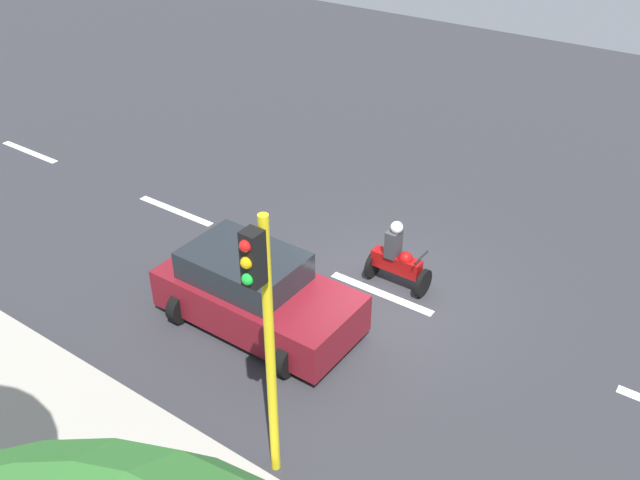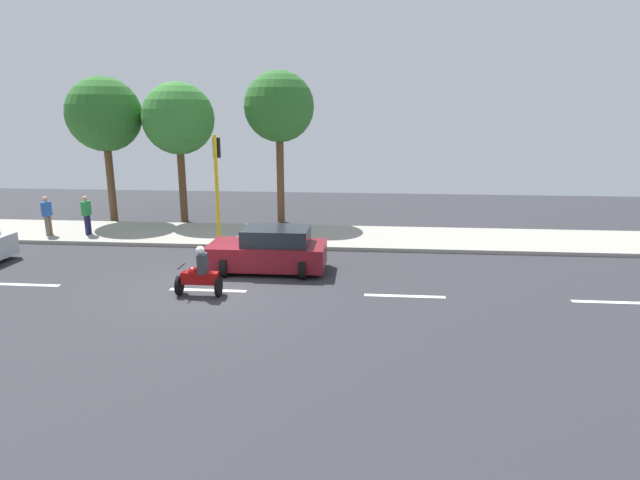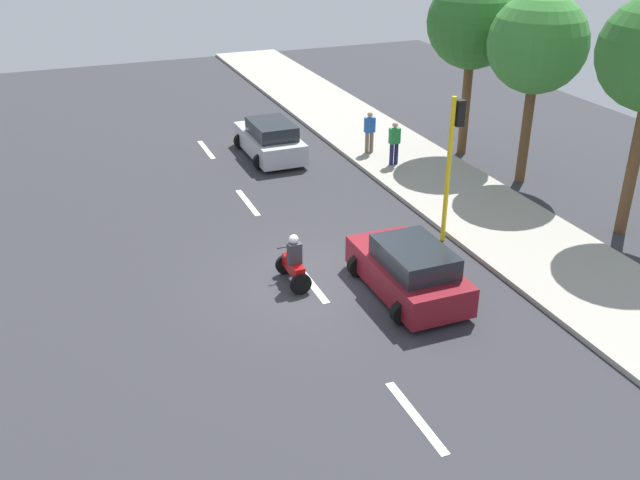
{
  "view_description": "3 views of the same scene",
  "coord_description": "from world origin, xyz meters",
  "px_view_note": "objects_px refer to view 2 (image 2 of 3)",
  "views": [
    {
      "loc": [
        10.12,
        5.56,
        8.62
      ],
      "look_at": [
        1.33,
        -0.62,
        1.79
      ],
      "focal_mm": 38.52,
      "sensor_mm": 36.0,
      "label": 1
    },
    {
      "loc": [
        -14.75,
        -4.76,
        5.36
      ],
      "look_at": [
        1.13,
        -3.37,
        1.4
      ],
      "focal_mm": 29.13,
      "sensor_mm": 36.0,
      "label": 2
    },
    {
      "loc": [
        -6.09,
        -15.89,
        9.71
      ],
      "look_at": [
        -0.09,
        -0.94,
        1.75
      ],
      "focal_mm": 39.86,
      "sensor_mm": 36.0,
      "label": 3
    }
  ],
  "objects_px": {
    "pedestrian_by_tree": "(87,214)",
    "street_tree_south": "(178,119)",
    "street_tree_north": "(279,108)",
    "street_tree_center": "(104,115)",
    "motorcycle": "(199,275)",
    "pedestrian_near_signal": "(47,214)",
    "car_maroon": "(270,251)",
    "traffic_light_corner": "(217,176)"
  },
  "relations": [
    {
      "from": "pedestrian_near_signal",
      "to": "street_tree_south",
      "type": "xyz_separation_m",
      "value": [
        4.01,
        -4.6,
        3.93
      ]
    },
    {
      "from": "pedestrian_near_signal",
      "to": "pedestrian_by_tree",
      "type": "height_order",
      "value": "same"
    },
    {
      "from": "street_tree_south",
      "to": "street_tree_center",
      "type": "bearing_deg",
      "value": 95.5
    },
    {
      "from": "pedestrian_near_signal",
      "to": "street_tree_north",
      "type": "height_order",
      "value": "street_tree_north"
    },
    {
      "from": "pedestrian_near_signal",
      "to": "street_tree_north",
      "type": "distance_m",
      "value": 11.29
    },
    {
      "from": "pedestrian_near_signal",
      "to": "street_tree_north",
      "type": "bearing_deg",
      "value": -65.52
    },
    {
      "from": "motorcycle",
      "to": "car_maroon",
      "type": "bearing_deg",
      "value": -31.5
    },
    {
      "from": "car_maroon",
      "to": "street_tree_center",
      "type": "bearing_deg",
      "value": 51.14
    },
    {
      "from": "pedestrian_near_signal",
      "to": "street_tree_north",
      "type": "xyz_separation_m",
      "value": [
        4.3,
        -9.43,
        4.46
      ]
    },
    {
      "from": "car_maroon",
      "to": "pedestrian_near_signal",
      "type": "distance_m",
      "value": 11.01
    },
    {
      "from": "pedestrian_near_signal",
      "to": "street_tree_center",
      "type": "relative_size",
      "value": 0.24
    },
    {
      "from": "traffic_light_corner",
      "to": "street_tree_center",
      "type": "distance_m",
      "value": 8.57
    },
    {
      "from": "motorcycle",
      "to": "street_tree_north",
      "type": "distance_m",
      "value": 11.8
    },
    {
      "from": "car_maroon",
      "to": "street_tree_north",
      "type": "relative_size",
      "value": 0.55
    },
    {
      "from": "motorcycle",
      "to": "street_tree_south",
      "type": "height_order",
      "value": "street_tree_south"
    },
    {
      "from": "car_maroon",
      "to": "pedestrian_by_tree",
      "type": "bearing_deg",
      "value": 65.1
    },
    {
      "from": "street_tree_north",
      "to": "street_tree_center",
      "type": "distance_m",
      "value": 8.35
    },
    {
      "from": "street_tree_north",
      "to": "pedestrian_by_tree",
      "type": "bearing_deg",
      "value": 117.2
    },
    {
      "from": "pedestrian_by_tree",
      "to": "street_tree_north",
      "type": "bearing_deg",
      "value": -62.8
    },
    {
      "from": "street_tree_center",
      "to": "car_maroon",
      "type": "bearing_deg",
      "value": -128.86
    },
    {
      "from": "street_tree_south",
      "to": "street_tree_north",
      "type": "height_order",
      "value": "street_tree_north"
    },
    {
      "from": "motorcycle",
      "to": "pedestrian_near_signal",
      "type": "relative_size",
      "value": 0.91
    },
    {
      "from": "motorcycle",
      "to": "street_tree_center",
      "type": "xyz_separation_m",
      "value": [
        10.09,
        7.61,
        4.54
      ]
    },
    {
      "from": "car_maroon",
      "to": "street_tree_north",
      "type": "height_order",
      "value": "street_tree_north"
    },
    {
      "from": "motorcycle",
      "to": "street_tree_center",
      "type": "bearing_deg",
      "value": 37.01
    },
    {
      "from": "street_tree_center",
      "to": "street_tree_south",
      "type": "bearing_deg",
      "value": -84.5
    },
    {
      "from": "car_maroon",
      "to": "pedestrian_by_tree",
      "type": "relative_size",
      "value": 2.35
    },
    {
      "from": "car_maroon",
      "to": "motorcycle",
      "type": "height_order",
      "value": "motorcycle"
    },
    {
      "from": "street_tree_south",
      "to": "street_tree_center",
      "type": "xyz_separation_m",
      "value": [
        -0.34,
        3.49,
        0.19
      ]
    },
    {
      "from": "street_tree_south",
      "to": "pedestrian_by_tree",
      "type": "bearing_deg",
      "value": 141.33
    },
    {
      "from": "pedestrian_by_tree",
      "to": "street_tree_south",
      "type": "distance_m",
      "value": 6.18
    },
    {
      "from": "traffic_light_corner",
      "to": "street_tree_north",
      "type": "relative_size",
      "value": 0.62
    },
    {
      "from": "motorcycle",
      "to": "pedestrian_by_tree",
      "type": "height_order",
      "value": "pedestrian_by_tree"
    },
    {
      "from": "traffic_light_corner",
      "to": "street_tree_south",
      "type": "height_order",
      "value": "street_tree_south"
    },
    {
      "from": "pedestrian_near_signal",
      "to": "traffic_light_corner",
      "type": "xyz_separation_m",
      "value": [
        -1.12,
        -7.85,
        1.87
      ]
    },
    {
      "from": "pedestrian_by_tree",
      "to": "street_tree_south",
      "type": "xyz_separation_m",
      "value": [
        3.73,
        -2.98,
        3.93
      ]
    },
    {
      "from": "street_tree_center",
      "to": "pedestrian_by_tree",
      "type": "bearing_deg",
      "value": -171.48
    },
    {
      "from": "street_tree_south",
      "to": "street_tree_center",
      "type": "height_order",
      "value": "street_tree_center"
    },
    {
      "from": "motorcycle",
      "to": "street_tree_south",
      "type": "bearing_deg",
      "value": 21.55
    },
    {
      "from": "pedestrian_by_tree",
      "to": "street_tree_center",
      "type": "height_order",
      "value": "street_tree_center"
    },
    {
      "from": "street_tree_south",
      "to": "pedestrian_near_signal",
      "type": "bearing_deg",
      "value": 131.05
    },
    {
      "from": "pedestrian_by_tree",
      "to": "street_tree_south",
      "type": "bearing_deg",
      "value": -38.67
    }
  ]
}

